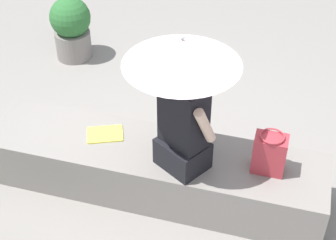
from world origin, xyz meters
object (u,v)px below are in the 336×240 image
(parasol, at_px, (182,52))
(magazine, at_px, (105,134))
(handbag_black, at_px, (270,153))
(planter_far, at_px, (71,27))
(person_seated, at_px, (183,123))

(parasol, height_order, magazine, parasol)
(magazine, bearing_deg, handbag_black, -25.15)
(magazine, bearing_deg, planter_far, 99.13)
(person_seated, xyz_separation_m, planter_far, (-1.72, 1.83, -0.44))
(person_seated, distance_m, handbag_black, 0.66)
(magazine, relative_size, planter_far, 0.40)
(handbag_black, bearing_deg, parasol, -175.56)
(parasol, bearing_deg, handbag_black, 4.44)
(person_seated, bearing_deg, handbag_black, 10.99)
(parasol, distance_m, magazine, 1.11)
(person_seated, xyz_separation_m, parasol, (-0.04, 0.07, 0.52))
(person_seated, bearing_deg, parasol, 117.52)
(handbag_black, bearing_deg, person_seated, -169.01)
(person_seated, xyz_separation_m, handbag_black, (0.61, 0.12, -0.23))
(handbag_black, distance_m, magazine, 1.29)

